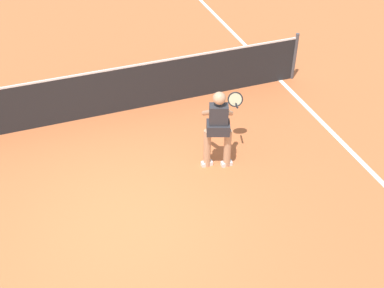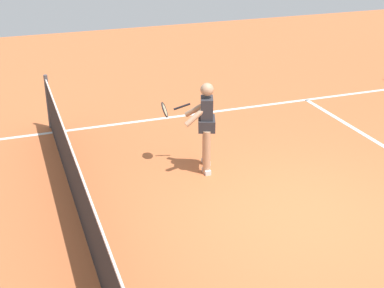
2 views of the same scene
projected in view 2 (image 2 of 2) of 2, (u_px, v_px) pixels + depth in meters
The scene contains 4 objects.
ground_plane at pixel (296, 212), 8.01m from camera, with size 27.25×27.25×0.00m, color #C66638.
sideline_right_marking at pixel (196, 114), 11.74m from camera, with size 0.10×18.96×0.01m, color white.
court_net at pixel (88, 219), 6.84m from camera, with size 9.38×0.08×1.12m.
tennis_player at pixel (205, 123), 8.99m from camera, with size 0.99×0.87×1.55m.
Camera 2 is at (-5.96, 3.80, 4.20)m, focal length 50.18 mm.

